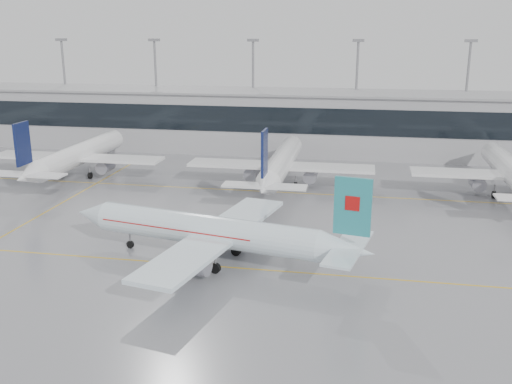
# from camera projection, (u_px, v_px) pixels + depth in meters

# --- Properties ---
(ground) EXTENTS (320.00, 320.00, 0.00)m
(ground) POSITION_uv_depth(u_px,v_px,m) (235.00, 268.00, 60.21)
(ground) COLOR gray
(ground) RESTS_ON ground
(taxi_line_main) EXTENTS (120.00, 0.25, 0.01)m
(taxi_line_main) POSITION_uv_depth(u_px,v_px,m) (235.00, 268.00, 60.21)
(taxi_line_main) COLOR gold
(taxi_line_main) RESTS_ON ground
(taxi_line_north) EXTENTS (120.00, 0.25, 0.01)m
(taxi_line_north) POSITION_uv_depth(u_px,v_px,m) (277.00, 192.00, 88.60)
(taxi_line_north) COLOR gold
(taxi_line_north) RESTS_ON ground
(taxi_line_cross) EXTENTS (0.25, 60.00, 0.01)m
(taxi_line_cross) POSITION_uv_depth(u_px,v_px,m) (49.00, 210.00, 79.65)
(taxi_line_cross) COLOR gold
(taxi_line_cross) RESTS_ON ground
(terminal) EXTENTS (180.00, 15.00, 12.00)m
(terminal) POSITION_uv_depth(u_px,v_px,m) (300.00, 123.00, 117.25)
(terminal) COLOR #9C9B9F
(terminal) RESTS_ON ground
(terminal_glass) EXTENTS (180.00, 0.20, 5.00)m
(terminal_glass) POSITION_uv_depth(u_px,v_px,m) (296.00, 121.00, 109.70)
(terminal_glass) COLOR black
(terminal_glass) RESTS_ON ground
(terminal_roof) EXTENTS (182.00, 16.00, 0.40)m
(terminal_roof) POSITION_uv_depth(u_px,v_px,m) (301.00, 92.00, 115.57)
(terminal_roof) COLOR gray
(terminal_roof) RESTS_ON ground
(light_masts) EXTENTS (156.40, 1.00, 22.60)m
(light_masts) POSITION_uv_depth(u_px,v_px,m) (304.00, 84.00, 120.94)
(light_masts) COLOR gray
(light_masts) RESTS_ON ground
(air_canada_jet) EXTENTS (34.94, 27.97, 10.88)m
(air_canada_jet) POSITION_uv_depth(u_px,v_px,m) (216.00, 232.00, 60.71)
(air_canada_jet) COLOR white
(air_canada_jet) RESTS_ON ground
(parked_jet_b) EXTENTS (29.64, 36.96, 11.72)m
(parked_jet_b) POSITION_uv_depth(u_px,v_px,m) (78.00, 155.00, 97.21)
(parked_jet_b) COLOR white
(parked_jet_b) RESTS_ON ground
(parked_jet_c) EXTENTS (29.64, 36.96, 11.72)m
(parked_jet_c) POSITION_uv_depth(u_px,v_px,m) (281.00, 164.00, 91.08)
(parked_jet_c) COLOR white
(parked_jet_c) RESTS_ON ground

